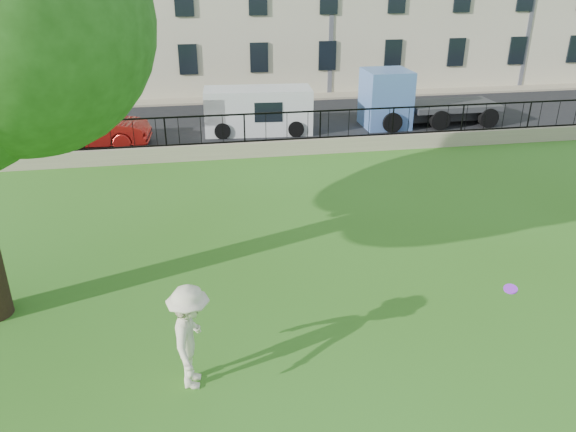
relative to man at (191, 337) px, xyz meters
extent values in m
plane|color=#316417|center=(2.28, 0.84, -1.01)|extent=(120.00, 120.00, 0.00)
cube|color=gray|center=(2.28, 12.84, -0.71)|extent=(50.00, 0.40, 0.60)
cube|color=black|center=(2.28, 12.84, -0.38)|extent=(50.00, 0.05, 0.06)
cube|color=black|center=(2.28, 12.84, 0.69)|extent=(50.00, 0.05, 0.06)
cube|color=black|center=(2.28, 17.54, -1.00)|extent=(60.00, 9.00, 0.01)
cube|color=gray|center=(2.28, 22.74, -0.95)|extent=(60.00, 1.40, 0.12)
sphere|color=#265416|center=(-2.44, 2.17, 5.08)|extent=(4.52, 4.52, 4.52)
imported|color=beige|center=(0.00, 0.00, 0.00)|extent=(0.92, 1.39, 2.01)
cylinder|color=#9C29EA|center=(6.28, 0.39, 0.08)|extent=(0.29, 0.30, 0.12)
imported|color=#A61914|center=(-3.84, 15.24, -0.22)|extent=(4.88, 2.01, 1.57)
cube|color=silver|center=(3.24, 16.24, -0.02)|extent=(4.82, 2.18, 1.97)
cube|color=#5178BF|center=(11.22, 16.24, 0.29)|extent=(6.17, 2.20, 2.59)
camera|label=1|loc=(0.28, -8.23, 5.98)|focal=35.00mm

